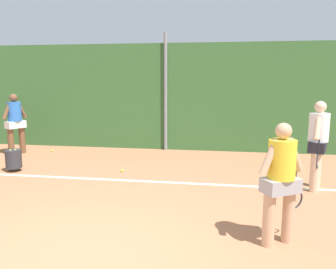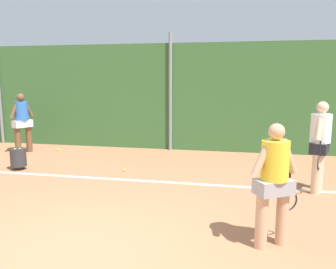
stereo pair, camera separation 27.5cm
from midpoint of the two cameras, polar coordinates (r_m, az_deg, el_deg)
ground_plane at (r=6.05m, az=-8.58°, el=-11.28°), size 30.26×30.26×0.00m
hedge_fence_backdrop at (r=10.13m, az=-1.04°, el=6.30°), size 19.67×0.25×3.13m
fence_post_center at (r=9.95m, az=-1.21°, el=7.11°), size 0.10×0.10×3.43m
court_baseline_paint at (r=7.17m, az=-5.62°, el=-7.83°), size 14.37×0.10×0.01m
player_foreground_near at (r=4.50m, az=16.90°, el=-7.01°), size 0.64×0.50×1.59m
player_midcourt at (r=6.97m, az=22.96°, el=-0.97°), size 0.45×0.77×1.71m
player_backcourt_far at (r=10.44m, az=-25.10°, el=2.15°), size 0.50×0.64×1.70m
ball_hopper at (r=8.65m, az=-25.46°, el=-3.73°), size 0.36×0.36×0.51m
tennis_ball_1 at (r=10.49m, az=-19.62°, el=-2.60°), size 0.07×0.07×0.07m
tennis_ball_2 at (r=7.89m, az=-8.76°, el=-6.05°), size 0.07×0.07×0.07m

